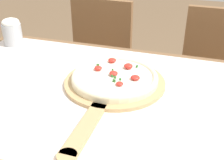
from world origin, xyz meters
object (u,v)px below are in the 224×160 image
pizza_peel (112,86)px  flour_cup (12,31)px  pizza (115,77)px  chair_right (213,80)px  chair_left (97,64)px

pizza_peel → flour_cup: flour_cup is taller
pizza → chair_right: size_ratio=0.33×
pizza_peel → pizza: pizza is taller
pizza_peel → chair_right: bearing=61.5°
pizza_peel → flour_cup: (-0.55, 0.23, 0.06)m
chair_left → chair_right: 0.68m
pizza_peel → chair_left: (-0.32, 0.68, -0.27)m
pizza → chair_left: 0.78m
chair_left → pizza_peel: bearing=-62.1°
chair_left → flour_cup: flour_cup is taller
pizza → flour_cup: size_ratio=2.42×
pizza_peel → chair_right: (0.37, 0.68, -0.27)m
chair_right → flour_cup: 1.07m
chair_right → chair_left: bearing=-178.0°
pizza_peel → chair_right: size_ratio=0.65×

